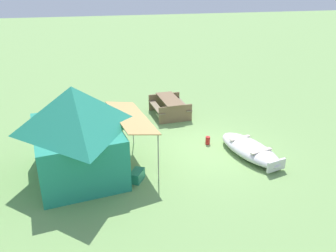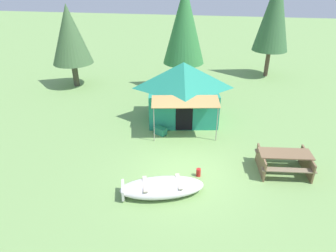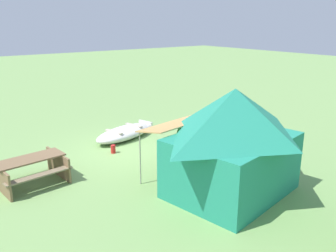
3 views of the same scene
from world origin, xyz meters
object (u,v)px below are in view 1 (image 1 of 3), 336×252
(canvas_cabin_tent, at_px, (76,130))
(picnic_table, at_px, (170,105))
(cooler_box, at_px, (137,176))
(beached_rowboat, at_px, (250,149))
(fuel_can, at_px, (208,140))

(canvas_cabin_tent, distance_m, picnic_table, 5.66)
(canvas_cabin_tent, bearing_deg, cooler_box, -115.08)
(beached_rowboat, height_order, picnic_table, picnic_table)
(beached_rowboat, distance_m, fuel_can, 1.61)
(beached_rowboat, xyz_separation_m, picnic_table, (4.15, 1.95, 0.24))
(canvas_cabin_tent, bearing_deg, fuel_can, -76.01)
(picnic_table, distance_m, cooler_box, 5.35)
(beached_rowboat, bearing_deg, fuel_can, 45.62)
(picnic_table, relative_size, fuel_can, 6.70)
(canvas_cabin_tent, relative_size, fuel_can, 13.64)
(canvas_cabin_tent, bearing_deg, beached_rowboat, -90.01)
(beached_rowboat, bearing_deg, cooler_box, 101.24)
(cooler_box, bearing_deg, canvas_cabin_tent, 64.92)
(canvas_cabin_tent, relative_size, picnic_table, 2.03)
(beached_rowboat, relative_size, cooler_box, 5.43)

